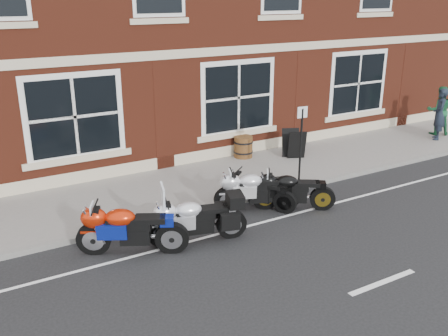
{
  "coord_description": "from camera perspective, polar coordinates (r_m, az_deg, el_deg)",
  "views": [
    {
      "loc": [
        -6.5,
        -8.39,
        5.02
      ],
      "look_at": [
        -0.7,
        1.6,
        0.95
      ],
      "focal_mm": 40.0,
      "sensor_mm": 36.0,
      "label": 1
    }
  ],
  "objects": [
    {
      "name": "pedestrian_right",
      "position": [
        19.7,
        23.36,
        6.04
      ],
      "size": [
        1.08,
        1.03,
        1.75
      ],
      "primitive_type": "imported",
      "rotation": [
        0.0,
        0.0,
        2.53
      ],
      "color": "#195933",
      "rests_on": "sidewalk"
    },
    {
      "name": "kerb",
      "position": [
        12.77,
        3.11,
        -3.47
      ],
      "size": [
        30.0,
        0.16,
        0.12
      ],
      "primitive_type": "cube",
      "color": "slate",
      "rests_on": "ground"
    },
    {
      "name": "a_board_sign",
      "position": [
        15.69,
        7.98,
        2.77
      ],
      "size": [
        0.64,
        0.55,
        0.91
      ],
      "primitive_type": null,
      "rotation": [
        0.0,
        0.0,
        -0.42
      ],
      "color": "black",
      "rests_on": "sidewalk"
    },
    {
      "name": "moto_sport_red",
      "position": [
        10.23,
        -10.69,
        -6.65
      ],
      "size": [
        2.06,
        1.19,
        1.02
      ],
      "rotation": [
        0.0,
        0.0,
        1.08
      ],
      "color": "black",
      "rests_on": "ground"
    },
    {
      "name": "pedestrian_left",
      "position": [
        19.0,
        23.4,
        5.67
      ],
      "size": [
        0.77,
        0.77,
        1.8
      ],
      "primitive_type": "imported",
      "rotation": [
        0.0,
        0.0,
        3.92
      ],
      "color": "black",
      "rests_on": "sidewalk"
    },
    {
      "name": "ground",
      "position": [
        11.74,
        6.91,
        -6.05
      ],
      "size": [
        80.0,
        80.0,
        0.0
      ],
      "primitive_type": "plane",
      "color": "black",
      "rests_on": "ground"
    },
    {
      "name": "parking_sign",
      "position": [
        13.36,
        8.79,
        3.2
      ],
      "size": [
        0.3,
        0.06,
        2.12
      ],
      "rotation": [
        0.0,
        0.0,
        -0.09
      ],
      "color": "black",
      "rests_on": "sidewalk"
    },
    {
      "name": "moto_sport_black",
      "position": [
        12.2,
        7.8,
        -2.43
      ],
      "size": [
        1.75,
        1.19,
        0.9
      ],
      "rotation": [
        0.0,
        0.0,
        1.0
      ],
      "color": "black",
      "rests_on": "ground"
    },
    {
      "name": "sidewalk",
      "position": [
        14.02,
        -0.41,
        -1.3
      ],
      "size": [
        30.0,
        3.0,
        0.12
      ],
      "primitive_type": "cube",
      "color": "slate",
      "rests_on": "ground"
    },
    {
      "name": "moto_naked_black",
      "position": [
        12.2,
        4.0,
        -2.43
      ],
      "size": [
        1.14,
        1.63,
        0.85
      ],
      "rotation": [
        0.0,
        0.0,
        0.59
      ],
      "color": "black",
      "rests_on": "ground"
    },
    {
      "name": "moto_touring_silver",
      "position": [
        10.52,
        -3.44,
        -5.63
      ],
      "size": [
        2.1,
        0.75,
        1.41
      ],
      "rotation": [
        0.0,
        0.0,
        1.3
      ],
      "color": "black",
      "rests_on": "ground"
    },
    {
      "name": "barrel_planter",
      "position": [
        15.65,
        2.22,
        2.45
      ],
      "size": [
        0.6,
        0.6,
        0.67
      ],
      "color": "#502C15",
      "rests_on": "sidewalk"
    },
    {
      "name": "moto_sport_silver",
      "position": [
        12.05,
        3.67,
        -2.38
      ],
      "size": [
        2.05,
        0.91,
        0.97
      ],
      "rotation": [
        0.0,
        0.0,
        1.2
      ],
      "color": "black",
      "rests_on": "ground"
    }
  ]
}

